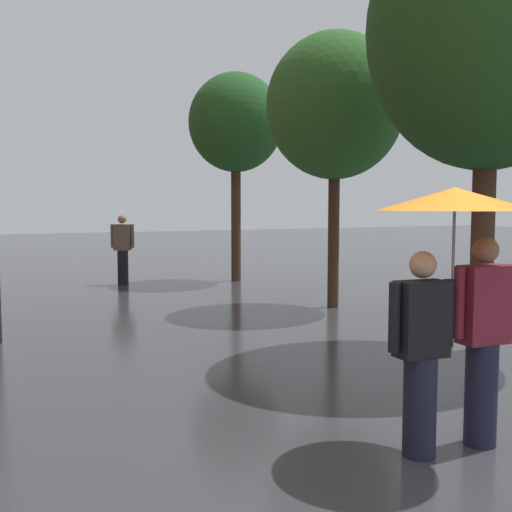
{
  "coord_description": "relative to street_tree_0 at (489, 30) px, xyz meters",
  "views": [
    {
      "loc": [
        -2.97,
        -3.27,
        1.97
      ],
      "look_at": [
        0.2,
        3.37,
        1.35
      ],
      "focal_mm": 42.92,
      "sensor_mm": 36.0,
      "label": 1
    }
  ],
  "objects": [
    {
      "name": "couple_under_umbrella",
      "position": [
        -2.73,
        -2.36,
        -2.77
      ],
      "size": [
        1.22,
        1.22,
        2.11
      ],
      "color": "#1E233D",
      "rests_on": "ground"
    },
    {
      "name": "street_tree_2",
      "position": [
        0.09,
        8.37,
        -0.21
      ],
      "size": [
        2.39,
        2.39,
        5.28
      ],
      "color": "#473323",
      "rests_on": "ground"
    },
    {
      "name": "pedestrian_walking_midground",
      "position": [
        -2.72,
        8.89,
        -3.34
      ],
      "size": [
        0.52,
        0.39,
        1.71
      ],
      "color": "black",
      "rests_on": "ground"
    },
    {
      "name": "street_tree_0",
      "position": [
        0.0,
        0.0,
        0.0
      ],
      "size": [
        3.15,
        3.15,
        6.06
      ],
      "color": "#473323",
      "rests_on": "ground"
    },
    {
      "name": "ground_plane",
      "position": [
        -3.24,
        -2.74,
        -4.22
      ],
      "size": [
        80.0,
        80.0,
        0.0
      ],
      "primitive_type": "plane",
      "color": "#38383D"
    },
    {
      "name": "street_tree_1",
      "position": [
        0.15,
        3.86,
        -0.42
      ],
      "size": [
        2.59,
        2.59,
        5.18
      ],
      "color": "#473323",
      "rests_on": "ground"
    }
  ]
}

